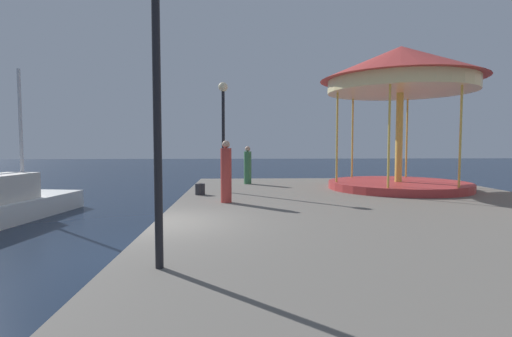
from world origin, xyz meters
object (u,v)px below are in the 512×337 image
carousel (400,83)px  person_far_corner (248,166)px  lamp_post_mid_promenade (223,117)px  lamp_post_near_edge (156,61)px  bollard_center (202,189)px  bollard_north (198,189)px  person_mid_promenade (226,173)px

carousel → person_far_corner: size_ratio=3.69×
carousel → lamp_post_mid_promenade: size_ratio=1.53×
lamp_post_near_edge → bollard_center: (-0.17, 8.43, -2.84)m
lamp_post_mid_promenade → bollard_center: (-0.76, -0.76, -2.66)m
bollard_north → person_mid_promenade: bearing=-60.6°
bollard_center → person_mid_promenade: 2.28m
carousel → person_mid_promenade: (-6.88, -3.37, -3.37)m
carousel → person_mid_promenade: bearing=-153.9°
person_far_corner → carousel: bearing=-20.9°
bollard_center → person_far_corner: 4.18m
bollard_north → bollard_center: bearing=30.2°
bollard_center → person_far_corner: bearing=64.9°
lamp_post_near_edge → bollard_north: bearing=91.9°
lamp_post_mid_promenade → person_mid_promenade: lamp_post_mid_promenade is taller
lamp_post_mid_promenade → person_mid_promenade: size_ratio=2.14×
carousel → lamp_post_near_edge: size_ratio=1.43×
lamp_post_near_edge → person_far_corner: (1.59, 12.17, -2.23)m
carousel → person_mid_promenade: 8.37m
lamp_post_near_edge → bollard_north: (-0.28, 8.36, -2.84)m
carousel → lamp_post_mid_promenade: carousel is taller
lamp_post_mid_promenade → person_far_corner: (0.99, 2.98, -2.05)m
lamp_post_near_edge → bollard_center: size_ratio=11.16×
carousel → person_far_corner: 7.38m
person_mid_promenade → person_far_corner: 5.75m
person_far_corner → lamp_post_near_edge: bearing=-97.4°
bollard_center → person_mid_promenade: person_mid_promenade is taller
lamp_post_mid_promenade → bollard_north: 2.92m
lamp_post_near_edge → person_mid_promenade: bearing=83.1°
lamp_post_near_edge → bollard_north: 8.84m
lamp_post_near_edge → lamp_post_mid_promenade: (0.59, 9.19, -0.18)m
lamp_post_mid_promenade → person_mid_promenade: 3.34m
lamp_post_near_edge → lamp_post_mid_promenade: bearing=86.3°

